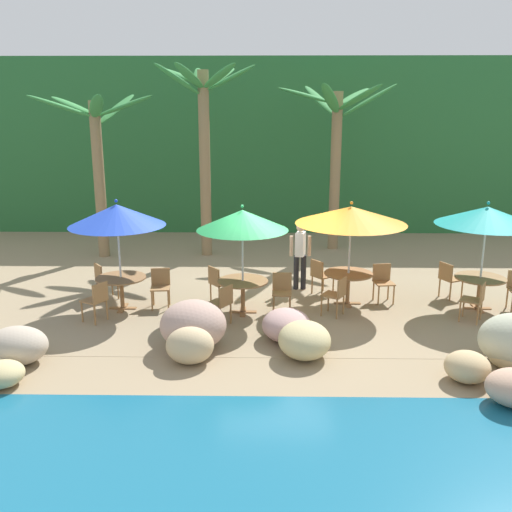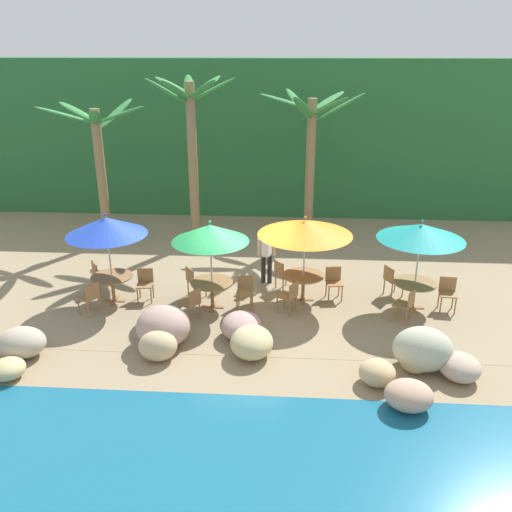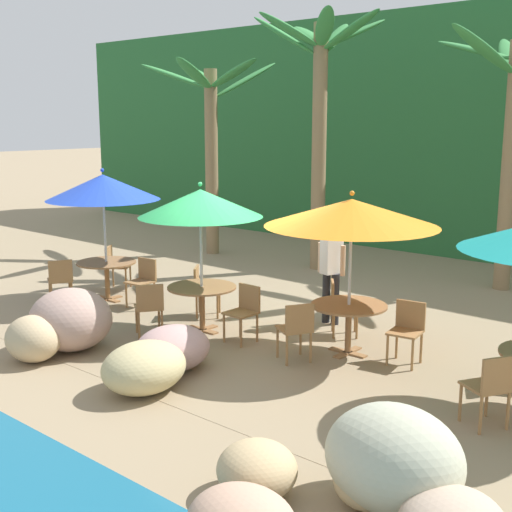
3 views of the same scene
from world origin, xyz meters
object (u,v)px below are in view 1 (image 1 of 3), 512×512
object	(u,v)px
chair_green_seaward	(282,290)
chair_blue_seaward	(161,285)
dining_table_blue	(121,283)
dining_table_teal	(480,283)
chair_green_left	(222,302)
dining_table_orange	(348,278)
waiter_in_white	(300,250)
chair_orange_left	(337,293)
chair_teal_left	(476,299)
palm_tree_nearest	(97,148)
chair_orange_seaward	(383,280)
palm_tree_second	(204,126)
dining_table_green	(243,286)
chair_orange_inland	(320,274)
palm_tree_third	(337,137)
umbrella_orange	(351,215)
umbrella_blue	(117,215)
chair_blue_left	(97,299)
chair_teal_inland	(449,277)
chair_blue_inland	(103,278)
chair_green_inland	(218,282)
umbrella_green	(242,220)
umbrella_teal	(487,216)

from	to	relation	value
chair_green_seaward	chair_blue_seaward	bearing A→B (deg)	173.52
dining_table_blue	dining_table_teal	distance (m)	7.93
chair_green_left	dining_table_orange	xyz separation A→B (m)	(2.77, 1.36, 0.10)
dining_table_orange	waiter_in_white	size ratio (longest dim) A/B	0.65
chair_green_seaward	waiter_in_white	bearing A→B (deg)	73.30
chair_orange_left	dining_table_teal	world-z (taller)	chair_orange_left
chair_teal_left	palm_tree_nearest	distance (m)	10.97
chair_green_left	chair_orange_seaward	size ratio (longest dim) A/B	1.00
chair_blue_seaward	dining_table_orange	bearing A→B (deg)	3.18
chair_green_left	palm_tree_second	xyz separation A→B (m)	(-0.90, 5.76, 3.32)
dining_table_green	palm_tree_second	distance (m)	6.09
chair_orange_inland	palm_tree_third	bearing A→B (deg)	79.39
umbrella_orange	umbrella_blue	bearing A→B (deg)	-175.35
chair_blue_left	dining_table_green	world-z (taller)	chair_blue_left
chair_teal_inland	chair_teal_left	distance (m)	1.51
chair_green_seaward	palm_tree_third	bearing A→B (deg)	72.68
palm_tree_second	dining_table_orange	bearing A→B (deg)	-50.19
chair_orange_inland	chair_blue_inland	bearing A→B (deg)	-175.33
chair_orange_inland	chair_green_seaward	bearing A→B (deg)	-128.68
umbrella_blue	chair_blue_inland	distance (m)	1.83
chair_blue_inland	chair_green_inland	world-z (taller)	same
chair_green_inland	chair_orange_seaward	xyz separation A→B (m)	(3.79, 0.20, 0.00)
chair_green_left	dining_table_orange	bearing A→B (deg)	26.16
chair_blue_left	palm_tree_nearest	bearing A→B (deg)	104.16
chair_blue_seaward	waiter_in_white	bearing A→B (deg)	22.17
chair_blue_seaward	palm_tree_third	bearing A→B (deg)	50.46
umbrella_green	waiter_in_white	size ratio (longest dim) A/B	1.41
chair_green_seaward	chair_orange_seaward	distance (m)	2.46
chair_blue_left	chair_teal_left	distance (m)	7.90
umbrella_blue	dining_table_blue	distance (m)	1.51
umbrella_green	chair_orange_seaward	world-z (taller)	umbrella_green
umbrella_teal	palm_tree_nearest	distance (m)	10.64
dining_table_orange	chair_teal_left	size ratio (longest dim) A/B	1.26
chair_orange_inland	umbrella_teal	bearing A→B (deg)	-15.02
dining_table_blue	chair_orange_seaward	size ratio (longest dim) A/B	1.26
umbrella_green	umbrella_teal	world-z (taller)	umbrella_teal
chair_orange_inland	chair_teal_left	xyz separation A→B (m)	(3.09, -1.70, 0.00)
umbrella_green	umbrella_teal	distance (m)	5.24
dining_table_blue	chair_blue_seaward	size ratio (longest dim) A/B	1.26
dining_table_teal	umbrella_blue	bearing A→B (deg)	-179.13
chair_orange_left	dining_table_teal	bearing A→B (deg)	8.64
dining_table_green	dining_table_orange	size ratio (longest dim) A/B	1.00
chair_blue_inland	chair_blue_seaward	bearing A→B (deg)	-17.70
palm_tree_second	waiter_in_white	distance (m)	5.11
dining_table_green	umbrella_teal	world-z (taller)	umbrella_teal
chair_green_left	umbrella_orange	world-z (taller)	umbrella_orange
chair_orange_left	palm_tree_second	distance (m)	6.99
umbrella_orange	dining_table_orange	distance (m)	1.45
umbrella_green	palm_tree_second	xyz separation A→B (m)	(-1.30, 5.01, 1.76)
dining_table_blue	umbrella_orange	xyz separation A→B (m)	(5.07, 0.41, 1.45)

